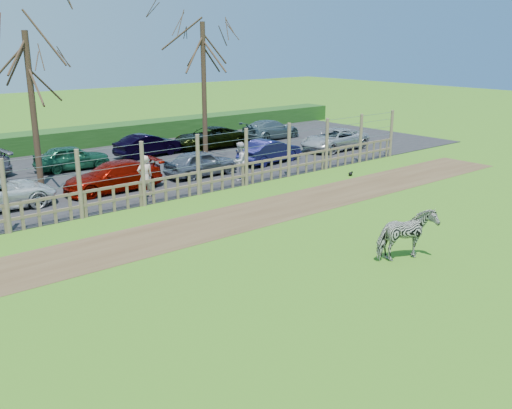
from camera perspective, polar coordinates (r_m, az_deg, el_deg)
ground at (r=16.06m, az=2.95°, el=-6.34°), size 120.00×120.00×0.00m
dirt_strip at (r=19.39m, az=-6.06°, el=-2.36°), size 34.00×2.80×0.01m
asphalt at (r=28.00m, az=-17.51°, el=2.81°), size 44.00×13.00×0.04m
hedge at (r=34.38m, az=-22.10°, el=5.66°), size 46.00×2.00×1.10m
fence at (r=22.07m, az=-11.17°, el=1.88°), size 30.16×0.16×2.50m
tree_mid at (r=25.72m, az=-21.76°, el=12.24°), size 4.80×4.80×6.83m
tree_right at (r=30.19m, az=-5.30°, el=14.43°), size 4.80×4.80×7.35m
zebra at (r=16.93m, az=14.81°, el=-2.98°), size 1.91×1.24×1.49m
visitor_a at (r=23.05m, az=-11.04°, el=2.75°), size 0.68×0.50×1.72m
visitor_b at (r=25.51m, az=-1.63°, el=4.34°), size 1.01×0.89×1.72m
crow at (r=27.00m, az=9.44°, el=3.05°), size 0.25×0.19×0.21m
car_3 at (r=24.48m, az=-14.11°, el=2.71°), size 4.19×1.82×1.20m
car_4 at (r=26.55m, az=-5.50°, el=4.17°), size 3.53×1.44×1.20m
car_5 at (r=29.25m, az=1.38°, el=5.36°), size 3.77×1.69×1.20m
car_6 at (r=33.02m, az=7.84°, el=6.47°), size 4.39×2.15×1.20m
car_10 at (r=29.05m, az=-17.94°, el=4.50°), size 3.61×1.66×1.20m
car_11 at (r=31.44m, az=-10.77°, el=5.85°), size 3.74×1.57×1.20m
car_12 at (r=33.39m, az=-4.75°, el=6.67°), size 4.43×2.26×1.20m
car_13 at (r=36.41m, az=1.50°, el=7.52°), size 4.24×1.95×1.20m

